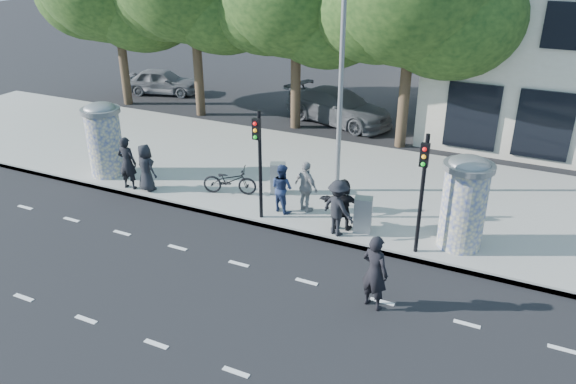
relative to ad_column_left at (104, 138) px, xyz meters
The scene contains 22 objects.
ground 8.63m from the ad_column_left, 32.01° to the right, with size 120.00×120.00×0.00m, color black.
sidewalk 7.94m from the ad_column_left, 22.62° to the left, with size 40.00×8.00×0.15m, color gray.
curb 7.41m from the ad_column_left, ahead, with size 40.00×0.10×0.16m, color slate.
lane_dash_near 9.95m from the ad_column_left, 42.94° to the right, with size 32.00×0.12×0.01m, color silver.
lane_dash_far 7.99m from the ad_column_left, 23.29° to the right, with size 32.00×0.12×0.01m, color silver.
ad_column_left is the anchor object (origin of this frame).
ad_column_right 12.40m from the ad_column_left, ahead, with size 1.36×1.36×2.65m.
traffic_pole_near 6.67m from the ad_column_left, ahead, with size 0.22×0.31×3.40m.
traffic_pole_far 11.44m from the ad_column_left, ahead, with size 0.22×0.31×3.40m.
street_lamp 8.90m from the ad_column_left, 14.94° to the left, with size 0.25×0.93×8.00m.
ped_a 2.30m from the ad_column_left, 13.40° to the right, with size 0.79×0.52×1.62m, color black.
ped_b 1.71m from the ad_column_left, 23.30° to the right, with size 0.67×0.44×1.84m, color black.
ped_c 7.01m from the ad_column_left, ahead, with size 0.76×0.59×1.56m, color navy.
ped_d 9.13m from the ad_column_left, ahead, with size 1.09×0.63×1.69m, color black.
ped_e 7.70m from the ad_column_left, ahead, with size 0.97×0.55×1.65m, color gray.
ped_f 9.12m from the ad_column_left, ahead, with size 1.45×0.52×1.57m, color black.
man_road 11.54m from the ad_column_left, 16.93° to the right, with size 0.69×0.46×1.90m, color black.
bicycle 4.96m from the ad_column_left, ahead, with size 1.81×0.63×0.95m, color black.
cabinet_left 6.45m from the ad_column_left, 10.53° to the left, with size 0.51×0.37×1.06m, color gray.
cabinet_right 9.73m from the ad_column_left, ahead, with size 0.51×0.37×1.07m, color gray.
car_left 11.75m from the ad_column_left, 117.35° to the left, with size 4.07×1.64×1.39m, color slate.
car_right 11.02m from the ad_column_left, 61.55° to the left, with size 5.34×2.17×1.55m, color #4C4E53.
Camera 1 is at (6.73, -9.71, 8.14)m, focal length 35.00 mm.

